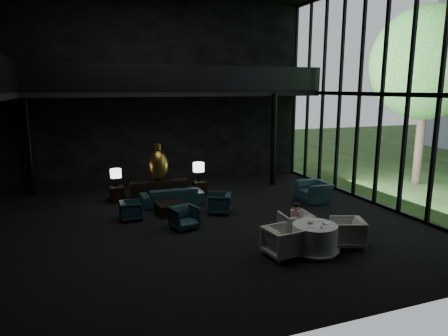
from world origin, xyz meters
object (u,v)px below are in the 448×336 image
object	(u,v)px
sofa	(172,192)
dining_table	(314,240)
bronze_urn	(158,165)
table_lamp_left	(116,174)
dining_chair_east	(348,230)
lounge_armchair_west	(131,211)
console	(160,189)
coffee_table	(170,208)
dining_chair_north	(296,223)
lounge_armchair_east	(220,203)
side_table_right	(200,188)
lounge_armchair_south	(184,217)
window_armchair	(314,187)
child	(296,214)
table_lamp_right	(199,168)
side_table_left	(117,194)
dining_chair_west	(283,239)

from	to	relation	value
sofa	dining_table	distance (m)	6.06
bronze_urn	sofa	size ratio (longest dim) A/B	0.58
table_lamp_left	dining_chair_east	size ratio (longest dim) A/B	0.75
lounge_armchair_west	console	bearing A→B (deg)	-30.86
coffee_table	dining_chair_north	world-z (taller)	dining_chair_north
bronze_urn	lounge_armchair_east	distance (m)	3.26
dining_table	dining_chair_east	bearing A→B (deg)	2.12
side_table_right	lounge_armchair_south	xyz separation A→B (m)	(-1.58, -3.60, 0.10)
window_armchair	child	size ratio (longest dim) A/B	1.90
console	table_lamp_right	size ratio (longest dim) A/B	2.94
dining_chair_east	child	bearing A→B (deg)	-105.87
window_armchair	lounge_armchair_west	bearing A→B (deg)	-92.09
table_lamp_left	sofa	size ratio (longest dim) A/B	0.28
table_lamp_right	lounge_armchair_south	bearing A→B (deg)	-113.11
dining_chair_east	side_table_right	bearing A→B (deg)	-140.08
dining_table	side_table_right	bearing A→B (deg)	99.97
bronze_urn	coffee_table	bearing A→B (deg)	-91.86
side_table_left	sofa	xyz separation A→B (m)	(1.86, -1.18, 0.20)
sofa	dining_chair_north	size ratio (longest dim) A/B	2.76
coffee_table	dining_chair_north	xyz separation A→B (m)	(2.87, -3.41, 0.25)
table_lamp_right	dining_chair_west	world-z (taller)	table_lamp_right
console	lounge_armchair_east	size ratio (longest dim) A/B	2.94
lounge_armchair_west	dining_chair_west	world-z (taller)	dining_chair_west
console	table_lamp_right	bearing A→B (deg)	1.62
side_table_left	coffee_table	distance (m)	2.72
lounge_armchair_south	child	size ratio (longest dim) A/B	1.13
dining_chair_west	dining_table	bearing A→B (deg)	-100.58
window_armchair	dining_chair_north	bearing A→B (deg)	-40.30
bronze_urn	table_lamp_left	size ratio (longest dim) A/B	2.11
bronze_urn	window_armchair	bearing A→B (deg)	-25.82
table_lamp_right	sofa	xyz separation A→B (m)	(-1.34, -1.07, -0.60)
table_lamp_right	dining_table	xyz separation A→B (m)	(1.14, -6.60, -0.76)
bronze_urn	dining_chair_north	bearing A→B (deg)	-63.56
lounge_armchair_east	coffee_table	bearing A→B (deg)	-82.56
side_table_left	table_lamp_left	size ratio (longest dim) A/B	0.83
bronze_urn	child	xyz separation A→B (m)	(2.69, -5.79, -0.54)
table_lamp_right	window_armchair	bearing A→B (deg)	-33.89
side_table_right	lounge_armchair_south	world-z (taller)	lounge_armchair_south
lounge_armchair_east	child	size ratio (longest dim) A/B	1.14
table_lamp_right	lounge_armchair_east	world-z (taller)	table_lamp_right
window_armchair	coffee_table	size ratio (longest dim) A/B	1.42
sofa	window_armchair	world-z (taller)	window_armchair
side_table_left	lounge_armchair_south	size ratio (longest dim) A/B	0.76
console	table_lamp_right	world-z (taller)	table_lamp_right
side_table_right	table_lamp_right	size ratio (longest dim) A/B	0.73
child	lounge_armchair_east	bearing A→B (deg)	-69.41
window_armchair	dining_chair_east	xyz separation A→B (m)	(-1.54, -4.04, -0.09)
coffee_table	dining_chair_north	distance (m)	4.46
coffee_table	dining_chair_north	size ratio (longest dim) A/B	1.00
side_table_right	coffee_table	size ratio (longest dim) A/B	0.62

